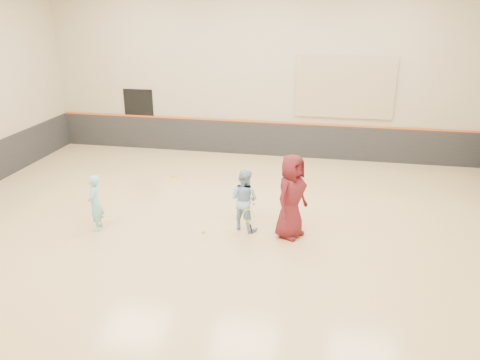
% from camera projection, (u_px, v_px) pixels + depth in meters
% --- Properties ---
extents(room, '(15.04, 12.04, 6.22)m').
position_uv_depth(room, '(222.00, 198.00, 11.04)').
color(room, tan).
rests_on(room, ground).
extents(wainscot_back, '(14.90, 0.04, 1.20)m').
position_uv_depth(wainscot_back, '(260.00, 139.00, 16.59)').
color(wainscot_back, '#232326').
rests_on(wainscot_back, floor).
extents(accent_stripe, '(14.90, 0.03, 0.06)m').
position_uv_depth(accent_stripe, '(260.00, 122.00, 16.35)').
color(accent_stripe, '#D85914').
rests_on(accent_stripe, wall_back).
extents(acoustic_panel, '(3.20, 0.08, 2.00)m').
position_uv_depth(acoustic_panel, '(345.00, 88.00, 15.39)').
color(acoustic_panel, tan).
rests_on(acoustic_panel, wall_back).
extents(doorway, '(1.10, 0.05, 2.20)m').
position_uv_depth(doorway, '(140.00, 119.00, 17.22)').
color(doorway, black).
rests_on(doorway, floor).
extents(girl, '(0.43, 0.56, 1.38)m').
position_uv_depth(girl, '(95.00, 203.00, 11.08)').
color(girl, '#7CD5D7').
rests_on(girl, floor).
extents(instructor, '(0.91, 0.82, 1.52)m').
position_uv_depth(instructor, '(244.00, 199.00, 11.10)').
color(instructor, '#8FB8DD').
rests_on(instructor, floor).
extents(young_man, '(1.02, 1.16, 2.00)m').
position_uv_depth(young_man, '(291.00, 196.00, 10.67)').
color(young_man, '#58151C').
rests_on(young_man, floor).
extents(held_racket, '(0.31, 0.31, 0.65)m').
position_uv_depth(held_racket, '(249.00, 216.00, 10.79)').
color(held_racket, '#BDE632').
rests_on(held_racket, instructor).
extents(spare_racket, '(0.66, 0.66, 0.14)m').
position_uv_depth(spare_racket, '(174.00, 177.00, 14.50)').
color(spare_racket, gold).
rests_on(spare_racket, floor).
extents(ball_under_racket, '(0.07, 0.07, 0.07)m').
position_uv_depth(ball_under_racket, '(204.00, 232.00, 11.11)').
color(ball_under_racket, yellow).
rests_on(ball_under_racket, floor).
extents(ball_in_hand, '(0.07, 0.07, 0.07)m').
position_uv_depth(ball_in_hand, '(298.00, 191.00, 10.43)').
color(ball_in_hand, '#B6CF30').
rests_on(ball_in_hand, young_man).
extents(ball_beside_spare, '(0.07, 0.07, 0.07)m').
position_uv_depth(ball_beside_spare, '(254.00, 203.00, 12.68)').
color(ball_beside_spare, '#AEC52D').
rests_on(ball_beside_spare, floor).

